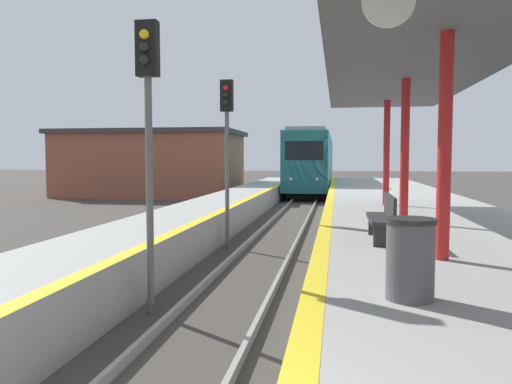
% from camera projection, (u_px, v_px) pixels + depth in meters
% --- Properties ---
extents(train, '(2.81, 23.38, 4.52)m').
position_uv_depth(train, '(313.00, 162.00, 40.52)').
color(train, black).
rests_on(train, ground).
extents(signal_near, '(0.36, 0.31, 4.88)m').
position_uv_depth(signal_near, '(148.00, 113.00, 8.23)').
color(signal_near, '#595959').
rests_on(signal_near, ground).
extents(signal_mid, '(0.36, 0.31, 4.88)m').
position_uv_depth(signal_mid, '(227.00, 132.00, 14.39)').
color(signal_mid, '#595959').
rests_on(signal_mid, ground).
extents(station_canopy, '(3.95, 19.21, 3.86)m').
position_uv_depth(station_canopy, '(422.00, 60.00, 10.24)').
color(station_canopy, red).
rests_on(station_canopy, platform_right).
extents(trash_bin, '(0.58, 0.58, 0.96)m').
position_uv_depth(trash_bin, '(410.00, 259.00, 5.81)').
color(trash_bin, '#4C4C51').
rests_on(trash_bin, platform_right).
extents(bench, '(0.44, 1.84, 0.92)m').
position_uv_depth(bench, '(383.00, 216.00, 9.95)').
color(bench, '#28282D').
rests_on(bench, platform_right).
extents(station_building, '(12.32, 7.39, 4.52)m').
position_uv_depth(station_building, '(152.00, 163.00, 34.78)').
color(station_building, brown).
rests_on(station_building, ground).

